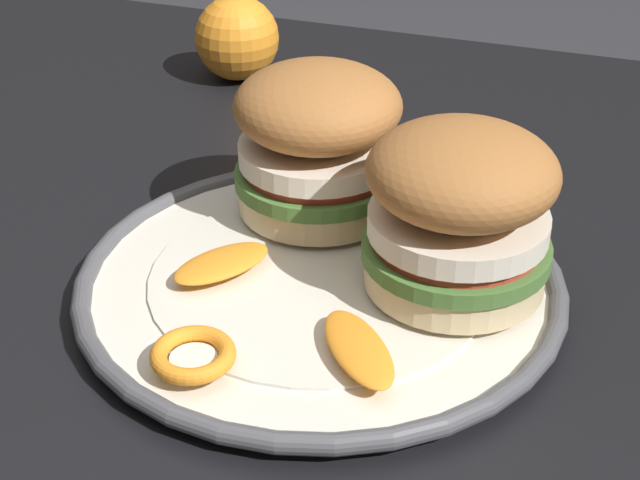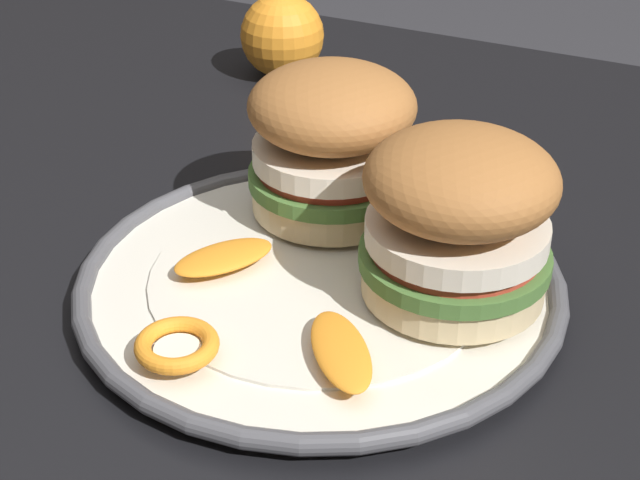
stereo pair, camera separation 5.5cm
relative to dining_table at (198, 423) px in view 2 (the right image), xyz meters
The scene contains 8 objects.
dining_table is the anchor object (origin of this frame).
dinner_plate 0.13m from the dining_table, 36.42° to the left, with size 0.30×0.30×0.02m.
sandwich_half_left 0.21m from the dining_table, 73.36° to the left, with size 0.15×0.15×0.10m.
sandwich_half_right 0.23m from the dining_table, 24.16° to the left, with size 0.15×0.15×0.10m.
orange_peel_curled 0.13m from the dining_table, 60.51° to the right, with size 0.06×0.06×0.01m.
orange_peel_strip_long 0.16m from the dining_table, 10.69° to the right, with size 0.07×0.07×0.01m.
orange_peel_strip_short 0.12m from the dining_table, 74.36° to the left, with size 0.06×0.07×0.01m.
whole_orange 0.40m from the dining_table, 109.52° to the left, with size 0.08×0.08×0.08m, color orange.
Camera 2 is at (0.28, -0.38, 1.06)m, focal length 53.24 mm.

